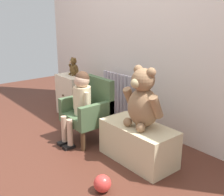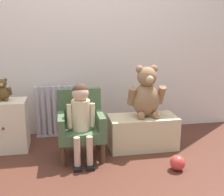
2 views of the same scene
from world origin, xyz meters
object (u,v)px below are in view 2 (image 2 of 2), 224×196
(large_teddy_bear, at_px, (146,94))
(low_bench, at_px, (142,132))
(radiator, at_px, (57,112))
(toy_ball, at_px, (178,163))
(child_armchair, at_px, (81,124))
(child_figure, at_px, (81,112))
(small_dresser, at_px, (6,126))
(small_teddy_bear, at_px, (3,91))

(large_teddy_bear, bearing_deg, low_bench, -162.12)
(radiator, distance_m, toy_ball, 1.45)
(child_armchair, distance_m, child_figure, 0.19)
(small_dresser, height_order, child_figure, child_figure)
(child_armchair, relative_size, low_bench, 0.92)
(low_bench, xyz_separation_m, small_teddy_bear, (-1.37, 0.20, 0.44))
(child_armchair, bearing_deg, large_teddy_bear, 6.90)
(low_bench, xyz_separation_m, large_teddy_bear, (0.03, 0.01, 0.40))
(small_teddy_bear, bearing_deg, toy_ball, -25.42)
(large_teddy_bear, distance_m, small_teddy_bear, 1.41)
(child_figure, bearing_deg, large_teddy_bear, 15.71)
(small_dresser, bearing_deg, large_teddy_bear, -7.30)
(radiator, xyz_separation_m, small_teddy_bear, (-0.51, -0.28, 0.32))
(small_teddy_bear, bearing_deg, child_figure, -27.71)
(toy_ball, bearing_deg, child_armchair, 150.60)
(small_dresser, relative_size, child_figure, 0.71)
(child_figure, distance_m, small_teddy_bear, 0.83)
(large_teddy_bear, height_order, small_teddy_bear, large_teddy_bear)
(radiator, bearing_deg, large_teddy_bear, -27.80)
(low_bench, bearing_deg, child_figure, -164.39)
(low_bench, bearing_deg, toy_ball, -72.37)
(radiator, xyz_separation_m, toy_ball, (1.02, -1.00, -0.22))
(small_teddy_bear, bearing_deg, radiator, 28.53)
(small_dresser, relative_size, child_armchair, 0.81)
(small_teddy_bear, bearing_deg, child_armchair, -20.70)
(child_figure, xyz_separation_m, low_bench, (0.64, 0.18, -0.31))
(radiator, distance_m, small_teddy_bear, 0.66)
(child_armchair, height_order, low_bench, child_armchair)
(toy_ball, bearing_deg, large_teddy_bear, 104.15)
(radiator, height_order, large_teddy_bear, large_teddy_bear)
(toy_ball, bearing_deg, small_dresser, 155.03)
(small_teddy_bear, relative_size, toy_ball, 1.67)
(radiator, distance_m, child_armchair, 0.59)
(low_bench, bearing_deg, radiator, 150.81)
(radiator, distance_m, child_figure, 0.72)
(radiator, height_order, child_figure, child_figure)
(child_figure, height_order, large_teddy_bear, large_teddy_bear)
(radiator, xyz_separation_m, small_dresser, (-0.51, -0.29, -0.03))
(child_armchair, height_order, large_teddy_bear, large_teddy_bear)
(small_dresser, distance_m, small_teddy_bear, 0.35)
(low_bench, bearing_deg, child_armchair, -173.67)
(small_dresser, xyz_separation_m, small_teddy_bear, (-0.00, 0.02, 0.35))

